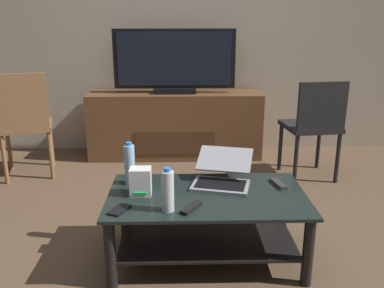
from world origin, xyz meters
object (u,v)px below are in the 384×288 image
(router_box, at_px, (141,182))
(water_bottle_far, at_px, (130,164))
(side_chair, at_px, (25,120))
(soundbar_remote, at_px, (278,184))
(water_bottle_near, at_px, (168,191))
(cell_phone, at_px, (119,210))
(television, at_px, (175,63))
(coffee_table, at_px, (207,215))
(media_cabinet, at_px, (175,125))
(dining_chair, at_px, (314,123))
(tv_remote, at_px, (191,208))
(laptop, at_px, (222,174))

(router_box, distance_m, water_bottle_far, 0.19)
(side_chair, bearing_deg, soundbar_remote, -32.18)
(water_bottle_near, distance_m, cell_phone, 0.28)
(cell_phone, bearing_deg, television, 106.63)
(television, height_order, water_bottle_far, television)
(router_box, xyz_separation_m, soundbar_remote, (0.82, 0.12, -0.07))
(television, bearing_deg, soundbar_remote, -70.18)
(water_bottle_far, distance_m, cell_phone, 0.39)
(coffee_table, xyz_separation_m, television, (-0.21, 1.93, 0.68))
(water_bottle_near, bearing_deg, coffee_table, 43.46)
(media_cabinet, distance_m, dining_chair, 1.42)
(tv_remote, bearing_deg, soundbar_remote, 63.51)
(router_box, height_order, water_bottle_near, water_bottle_near)
(cell_phone, bearing_deg, dining_chair, 68.05)
(side_chair, height_order, water_bottle_far, side_chair)
(television, distance_m, side_chair, 1.49)
(water_bottle_far, height_order, cell_phone, water_bottle_far)
(media_cabinet, relative_size, water_bottle_far, 6.61)
(router_box, height_order, cell_phone, router_box)
(cell_phone, distance_m, tv_remote, 0.38)
(coffee_table, distance_m, laptop, 0.27)
(side_chair, bearing_deg, television, 23.58)
(cell_phone, bearing_deg, router_box, 88.54)
(router_box, height_order, tv_remote, router_box)
(television, xyz_separation_m, laptop, (0.31, -1.76, -0.50))
(media_cabinet, xyz_separation_m, router_box, (-0.17, -1.95, 0.16))
(water_bottle_far, relative_size, soundbar_remote, 1.65)
(laptop, bearing_deg, dining_chair, 50.14)
(television, bearing_deg, laptop, -79.93)
(router_box, bearing_deg, side_chair, 130.14)
(tv_remote, bearing_deg, television, 125.94)
(water_bottle_near, bearing_deg, router_box, 127.47)
(water_bottle_near, bearing_deg, television, 89.79)
(dining_chair, relative_size, soundbar_remote, 5.58)
(water_bottle_near, height_order, tv_remote, water_bottle_near)
(water_bottle_near, bearing_deg, dining_chair, 49.91)
(media_cabinet, distance_m, soundbar_remote, 1.94)
(router_box, height_order, water_bottle_far, water_bottle_far)
(water_bottle_near, distance_m, water_bottle_far, 0.45)
(router_box, xyz_separation_m, cell_phone, (-0.10, -0.20, -0.07))
(media_cabinet, relative_size, dining_chair, 1.96)
(coffee_table, height_order, side_chair, side_chair)
(laptop, distance_m, water_bottle_near, 0.50)
(laptop, height_order, soundbar_remote, laptop)
(side_chair, xyz_separation_m, water_bottle_near, (1.30, -1.56, -0.01))
(router_box, bearing_deg, soundbar_remote, 8.22)
(coffee_table, distance_m, router_box, 0.43)
(water_bottle_far, xyz_separation_m, cell_phone, (-0.02, -0.37, -0.12))
(laptop, bearing_deg, tv_remote, -118.82)
(media_cabinet, bearing_deg, television, -90.00)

